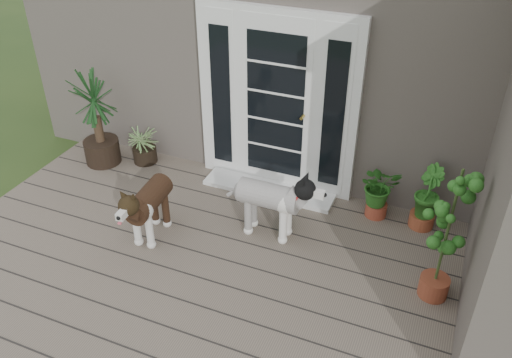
% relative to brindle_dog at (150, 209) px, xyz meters
% --- Properties ---
extents(deck, '(6.20, 4.60, 0.12)m').
position_rel_brindle_dog_xyz_m(deck, '(1.04, -0.73, -0.41)').
color(deck, '#6B5B4C').
rests_on(deck, ground).
extents(house_main, '(7.40, 4.00, 3.10)m').
position_rel_brindle_dog_xyz_m(house_main, '(1.04, 3.52, 1.08)').
color(house_main, '#665E54').
rests_on(house_main, ground).
extents(door_unit, '(1.90, 0.14, 2.15)m').
position_rel_brindle_dog_xyz_m(door_unit, '(0.84, 1.47, 0.73)').
color(door_unit, white).
rests_on(door_unit, deck).
extents(door_step, '(1.60, 0.40, 0.05)m').
position_rel_brindle_dog_xyz_m(door_step, '(0.84, 1.27, -0.32)').
color(door_step, white).
rests_on(door_step, deck).
extents(brindle_dog, '(0.42, 0.85, 0.69)m').
position_rel_brindle_dog_xyz_m(brindle_dog, '(0.00, 0.00, 0.00)').
color(brindle_dog, '#3E2516').
rests_on(brindle_dog, deck).
extents(white_dog, '(0.87, 0.37, 0.73)m').
position_rel_brindle_dog_xyz_m(white_dog, '(1.14, 0.50, 0.02)').
color(white_dog, silver).
rests_on(white_dog, deck).
extents(spider_plant, '(0.57, 0.57, 0.55)m').
position_rel_brindle_dog_xyz_m(spider_plant, '(-0.91, 1.27, -0.07)').
color(spider_plant, '#8CA867').
rests_on(spider_plant, deck).
extents(yucca, '(0.99, 0.99, 1.24)m').
position_rel_brindle_dog_xyz_m(yucca, '(-1.41, 1.06, 0.28)').
color(yucca, black).
rests_on(yucca, deck).
extents(herb_a, '(0.59, 0.59, 0.57)m').
position_rel_brindle_dog_xyz_m(herb_a, '(2.14, 1.27, -0.06)').
color(herb_a, '#175118').
rests_on(herb_a, deck).
extents(herb_b, '(0.44, 0.44, 0.54)m').
position_rel_brindle_dog_xyz_m(herb_b, '(2.64, 1.27, -0.07)').
color(herb_b, '#1A5117').
rests_on(herb_b, deck).
extents(herb_c, '(0.49, 0.49, 0.59)m').
position_rel_brindle_dog_xyz_m(herb_c, '(3.40, 1.17, -0.05)').
color(herb_c, '#24651D').
rests_on(herb_c, deck).
extents(sapling, '(0.50, 0.50, 1.45)m').
position_rel_brindle_dog_xyz_m(sapling, '(2.90, 0.25, 0.38)').
color(sapling, '#275418').
rests_on(sapling, deck).
extents(clog_left, '(0.26, 0.37, 0.10)m').
position_rel_brindle_dog_xyz_m(clog_left, '(1.25, 0.72, -0.29)').
color(clog_left, '#14341D').
rests_on(clog_left, deck).
extents(clog_right, '(0.16, 0.31, 0.09)m').
position_rel_brindle_dog_xyz_m(clog_right, '(1.29, 1.21, -0.30)').
color(clog_right, '#16391A').
rests_on(clog_right, deck).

